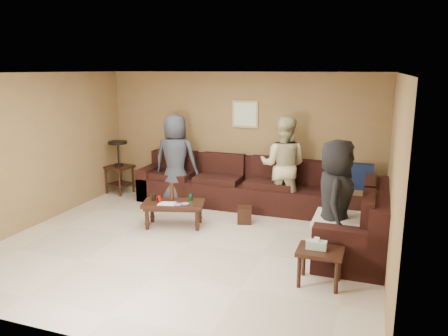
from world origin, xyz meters
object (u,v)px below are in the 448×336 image
Objects in this scene: sectional_sofa at (267,200)px; side_table_right at (319,254)px; person_left at (176,159)px; person_middle at (283,165)px; coffee_table at (173,205)px; waste_bin at (245,215)px; end_table_left at (119,166)px; person_right at (335,201)px.

sectional_sofa is 7.83× the size of side_table_right.
person_middle reaches higher than person_left.
side_table_right is 2.76m from person_middle.
person_middle is at bearing 66.78° from sectional_sofa.
coffee_table is 1.21m from waste_bin.
end_table_left is at bearing 149.48° from side_table_right.
waste_bin is at bearing -129.80° from sectional_sofa.
waste_bin is 0.17× the size of person_right.
end_table_left reaches higher than coffee_table.
coffee_table is at bearing 108.00° from person_left.
end_table_left is at bearing -3.33° from person_middle.
person_middle reaches higher than side_table_right.
coffee_table is 2.81m from side_table_right.
coffee_table is (-1.36, -0.90, 0.03)m from sectional_sofa.
person_middle reaches higher than waste_bin.
person_left reaches higher than end_table_left.
person_left is at bearing 113.64° from coffee_table.
person_right is at bearing 146.86° from person_left.
person_left is at bearing 157.26° from waste_bin.
person_middle is (1.54, 1.31, 0.52)m from coffee_table.
coffee_table is 0.64× the size of person_left.
person_left is (-1.89, 0.30, 0.54)m from sectional_sofa.
person_right reaches higher than end_table_left.
waste_bin is at bearing 55.50° from person_right.
person_right is (3.14, -1.64, -0.03)m from person_left.
person_right is at bearing -9.35° from coffee_table.
coffee_table is 1.41m from person_left.
side_table_right is (1.17, -2.12, 0.06)m from sectional_sofa.
sectional_sofa is 0.51m from waste_bin.
end_table_left is 3.16m from waste_bin.
person_left is at bearing 1.34° from person_middle.
person_left is at bearing 141.61° from side_table_right.
person_left is at bearing -8.62° from end_table_left.
coffee_table is 2.69m from person_right.
person_left is 3.54m from person_right.
sectional_sofa is 2.66× the size of person_middle.
end_table_left is (-1.95, 1.42, 0.22)m from coffee_table.
sectional_sofa is at bearing 118.87° from side_table_right.
end_table_left is at bearing 65.37° from person_right.
sectional_sofa is 4.24× the size of end_table_left.
sectional_sofa is 2.43m from side_table_right.
coffee_table is at bearing 154.29° from side_table_right.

